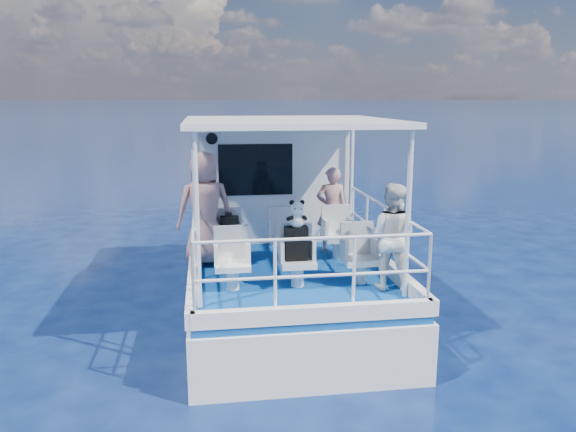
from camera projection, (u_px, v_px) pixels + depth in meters
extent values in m
plane|color=#08153E|center=(286.00, 317.00, 9.11)|extent=(2000.00, 2000.00, 0.00)
cube|color=white|center=(278.00, 296.00, 10.07)|extent=(3.00, 7.00, 1.60)
cube|color=navy|center=(278.00, 250.00, 9.90)|extent=(2.90, 6.90, 0.10)
cube|color=white|center=(269.00, 176.00, 10.92)|extent=(2.85, 2.00, 2.20)
cube|color=white|center=(288.00, 122.00, 8.27)|extent=(3.00, 3.20, 0.08)
cylinder|color=white|center=(197.00, 222.00, 6.85)|extent=(0.07, 0.07, 2.20)
cylinder|color=white|center=(408.00, 215.00, 7.24)|extent=(0.07, 0.07, 2.20)
cylinder|color=white|center=(199.00, 186.00, 9.66)|extent=(0.07, 0.07, 2.20)
cylinder|color=white|center=(351.00, 182.00, 10.05)|extent=(0.07, 0.07, 2.20)
cube|color=silver|center=(228.00, 251.00, 8.95)|extent=(0.48, 0.46, 0.38)
cube|color=silver|center=(284.00, 249.00, 9.08)|extent=(0.48, 0.46, 0.38)
cube|color=silver|center=(338.00, 247.00, 9.20)|extent=(0.48, 0.46, 0.38)
cube|color=silver|center=(233.00, 276.00, 7.69)|extent=(0.48, 0.46, 0.38)
cube|color=silver|center=(297.00, 273.00, 7.82)|extent=(0.48, 0.46, 0.38)
cube|color=silver|center=(360.00, 270.00, 7.95)|extent=(0.48, 0.46, 0.38)
imported|color=tan|center=(205.00, 209.00, 8.73)|extent=(0.74, 0.59, 1.79)
imported|color=tan|center=(332.00, 209.00, 9.54)|extent=(0.56, 0.39, 1.45)
imported|color=white|center=(391.00, 237.00, 7.61)|extent=(0.89, 0.83, 1.47)
cube|color=black|center=(229.00, 228.00, 8.84)|extent=(0.29, 0.16, 0.38)
cube|color=black|center=(296.00, 243.00, 7.74)|extent=(0.31, 0.18, 0.47)
cube|color=black|center=(228.00, 215.00, 8.79)|extent=(0.11, 0.06, 0.06)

